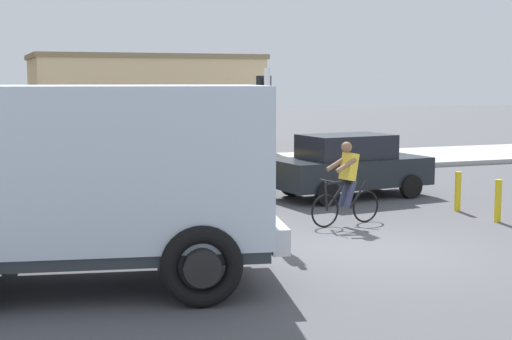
# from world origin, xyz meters

# --- Properties ---
(ground_plane) EXTENTS (120.00, 120.00, 0.00)m
(ground_plane) POSITION_xyz_m (0.00, 0.00, 0.00)
(ground_plane) COLOR #4C4C51
(sidewalk_far) EXTENTS (80.00, 5.00, 0.16)m
(sidewalk_far) POSITION_xyz_m (0.00, 12.78, 0.08)
(sidewalk_far) COLOR #ADADA8
(sidewalk_far) RESTS_ON ground
(truck_foreground) EXTENTS (5.80, 3.61, 2.90)m
(truck_foreground) POSITION_xyz_m (-5.01, -0.47, 1.67)
(truck_foreground) COLOR silver
(truck_foreground) RESTS_ON ground
(cyclist) EXTENTS (1.71, 0.56, 1.72)m
(cyclist) POSITION_xyz_m (0.66, 2.31, 0.86)
(cyclist) COLOR black
(cyclist) RESTS_ON ground
(traffic_light_pole) EXTENTS (0.24, 0.43, 3.20)m
(traffic_light_pole) POSITION_xyz_m (-1.18, 2.17, 2.07)
(traffic_light_pole) COLOR red
(traffic_light_pole) RESTS_ON ground
(car_red_near) EXTENTS (4.17, 2.21, 1.60)m
(car_red_near) POSITION_xyz_m (2.40, 5.51, 0.82)
(car_red_near) COLOR #1E2328
(car_red_near) RESTS_ON ground
(car_white_mid) EXTENTS (4.23, 2.38, 1.60)m
(car_white_mid) POSITION_xyz_m (-1.16, 7.87, 0.82)
(car_white_mid) COLOR gold
(car_white_mid) RESTS_ON ground
(pedestrian_near_kerb) EXTENTS (0.34, 0.22, 1.62)m
(pedestrian_near_kerb) POSITION_xyz_m (0.67, 8.26, 0.85)
(pedestrian_near_kerb) COLOR #2D334C
(pedestrian_near_kerb) RESTS_ON ground
(bollard_near) EXTENTS (0.14, 0.14, 0.90)m
(bollard_near) POSITION_xyz_m (3.79, 1.48, 0.45)
(bollard_near) COLOR gold
(bollard_near) RESTS_ON ground
(bollard_far) EXTENTS (0.14, 0.14, 0.90)m
(bollard_far) POSITION_xyz_m (3.79, 2.88, 0.45)
(bollard_far) COLOR gold
(bollard_far) RESTS_ON ground
(building_mid_block) EXTENTS (9.06, 5.60, 3.96)m
(building_mid_block) POSITION_xyz_m (0.18, 19.60, 1.98)
(building_mid_block) COLOR #D1B284
(building_mid_block) RESTS_ON ground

